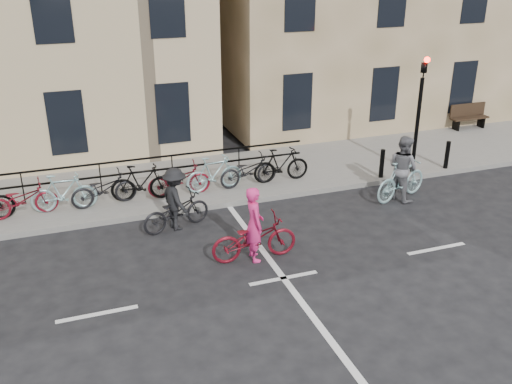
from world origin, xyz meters
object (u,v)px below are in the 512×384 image
object	(u,v)px
cyclist_dark	(176,205)
cyclist_pink	(254,235)
cyclist_grey	(402,174)
bench	(468,115)
traffic_light	(420,101)

from	to	relation	value
cyclist_dark	cyclist_pink	bearing A→B (deg)	-163.72
cyclist_grey	cyclist_dark	bearing A→B (deg)	70.43
cyclist_grey	cyclist_dark	distance (m)	6.52
bench	cyclist_pink	distance (m)	13.14
cyclist_pink	cyclist_dark	distance (m)	2.56
traffic_light	bench	size ratio (longest dim) A/B	2.44
traffic_light	bench	xyz separation A→B (m)	(4.80, 3.39, -1.78)
traffic_light	cyclist_dark	xyz separation A→B (m)	(-7.88, -1.13, -1.80)
bench	cyclist_pink	xyz separation A→B (m)	(-11.31, -6.68, -0.05)
bench	cyclist_dark	xyz separation A→B (m)	(-12.68, -4.52, -0.02)
bench	cyclist_pink	world-z (taller)	cyclist_pink
bench	cyclist_grey	xyz separation A→B (m)	(-6.17, -4.82, 0.10)
cyclist_grey	cyclist_dark	size ratio (longest dim) A/B	1.04
traffic_light	cyclist_dark	size ratio (longest dim) A/B	1.98
cyclist_pink	cyclist_grey	distance (m)	5.48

